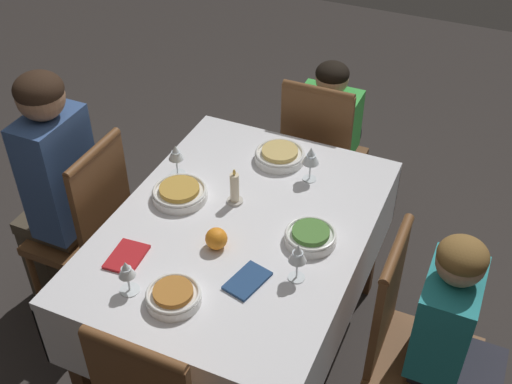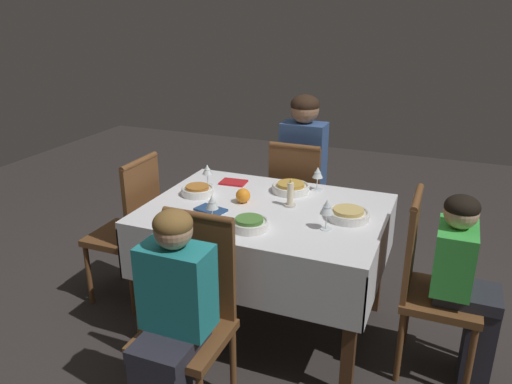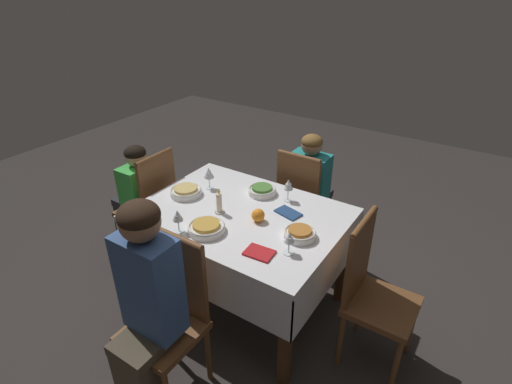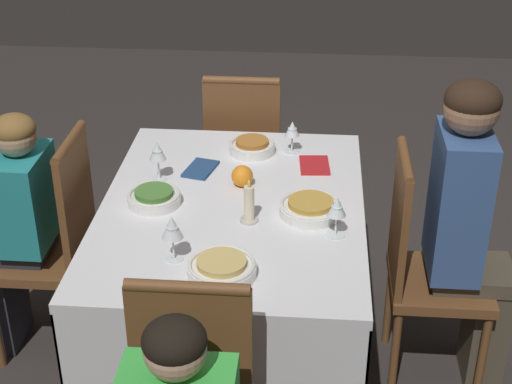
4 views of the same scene
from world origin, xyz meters
The scene contains 19 objects.
ground_plane centered at (0.00, 0.00, 0.00)m, with size 8.00×8.00×0.00m, color #332D2B.
dining_table centered at (0.00, 0.00, 0.65)m, with size 1.29×0.96×0.76m.
chair_north centered at (-0.04, 0.71, 0.52)m, with size 0.38×0.38×0.96m.
chair_south centered at (-0.09, -0.71, 0.52)m, with size 0.38×0.38×0.96m.
chair_west centered at (-0.88, -0.04, 0.52)m, with size 0.38×0.38×0.96m.
person_adult_denim centered at (-0.04, 0.86, 0.70)m, with size 0.30×0.34×1.25m.
person_child_teal centered at (-0.09, -0.88, 0.57)m, with size 0.30×0.33×1.05m.
bowl_north centered at (0.05, 0.28, 0.79)m, with size 0.22×0.22×0.06m.
wine_glass_north centered at (0.18, 0.37, 0.86)m, with size 0.07×0.07×0.15m.
bowl_east centered at (0.45, 0.02, 0.79)m, with size 0.22×0.22×0.06m.
wine_glass_east centered at (0.38, -0.15, 0.87)m, with size 0.07×0.07×0.16m.
bowl_south centered at (0.02, -0.28, 0.79)m, with size 0.19×0.19×0.06m.
wine_glass_south centered at (-0.18, -0.30, 0.87)m, with size 0.06×0.06×0.16m.
bowl_west centered at (-0.44, 0.03, 0.79)m, with size 0.19×0.19×0.06m.
wine_glass_west centered at (-0.46, 0.20, 0.85)m, with size 0.07×0.07×0.14m.
candle_centerpiece centered at (0.11, 0.07, 0.82)m, with size 0.07×0.07×0.16m.
orange_fruit centered at (-0.15, 0.02, 0.80)m, with size 0.08×0.08×0.08m, color orange.
napkin_red_folded centered at (-0.33, 0.29, 0.76)m, with size 0.17×0.13×0.01m.
napkin_spare_side centered at (-0.26, -0.15, 0.76)m, with size 0.18×0.14×0.01m.
Camera 4 is at (2.47, 0.29, 2.16)m, focal length 55.00 mm.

